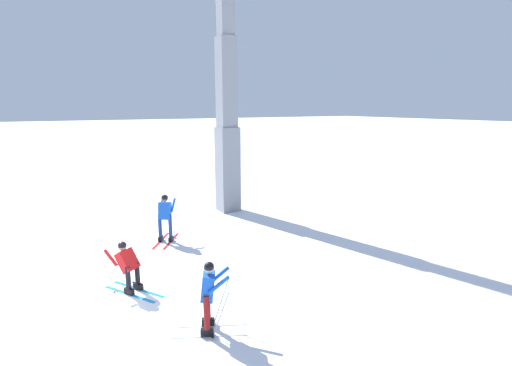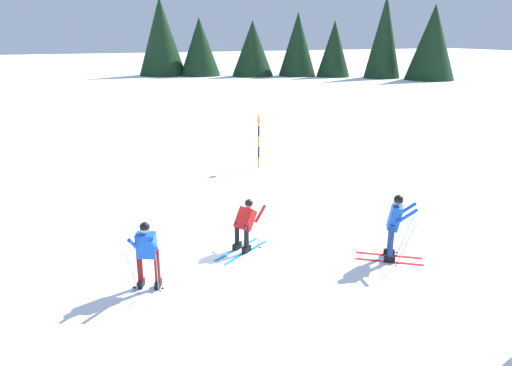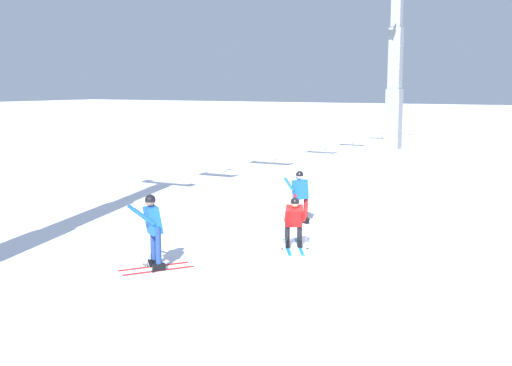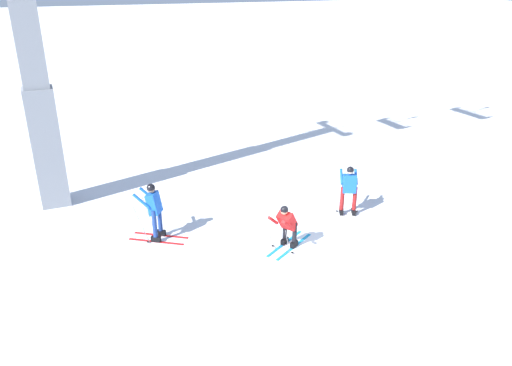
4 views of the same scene
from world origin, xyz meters
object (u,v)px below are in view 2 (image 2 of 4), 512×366
Objects in this scene: skier_distant_uphill at (395,222)px; skier_distant_downhill at (147,251)px; skier_carving_main at (245,222)px; trail_marker_pole at (259,140)px.

skier_distant_downhill is (6.02, -0.84, -0.09)m from skier_distant_uphill.
skier_distant_downhill is at bearing 22.47° from skier_carving_main.
skier_distant_uphill reaches higher than skier_carving_main.
skier_distant_downhill is (2.77, 1.15, 0.16)m from skier_carving_main.
skier_distant_downhill is at bearing -7.94° from skier_distant_uphill.
skier_distant_uphill is at bearing 172.06° from skier_distant_downhill.
skier_carving_main is 3.01m from skier_distant_downhill.
skier_distant_downhill is (6.23, 8.61, -0.29)m from trail_marker_pole.
trail_marker_pole reaches higher than skier_carving_main.
skier_distant_downhill is at bearing 54.13° from trail_marker_pole.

